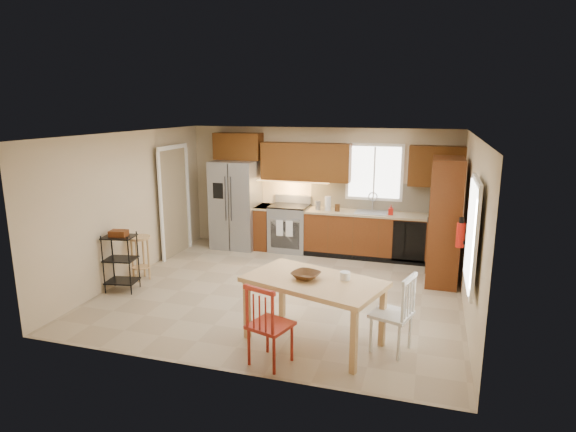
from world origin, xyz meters
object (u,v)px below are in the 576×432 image
(table_bowl, at_px, (306,279))
(table_jar, at_px, (345,278))
(range_stove, at_px, (289,229))
(chair_white, at_px, (391,313))
(utility_cart, at_px, (121,262))
(soap_bottle, at_px, (391,210))
(fire_extinguisher, at_px, (460,235))
(dining_table, at_px, (314,311))
(chair_red, at_px, (270,323))
(refrigerator, at_px, (236,204))
(bar_stool, at_px, (140,258))
(pantry, at_px, (444,221))

(table_bowl, bearing_deg, table_jar, 12.53)
(range_stove, relative_size, chair_white, 0.94)
(range_stove, height_order, utility_cart, utility_cart)
(table_bowl, bearing_deg, soap_bottle, 78.84)
(fire_extinguisher, xyz_separation_m, table_jar, (-1.39, -1.57, -0.24))
(dining_table, height_order, chair_red, chair_red)
(soap_bottle, height_order, utility_cart, soap_bottle)
(refrigerator, bearing_deg, bar_stool, -109.07)
(soap_bottle, bearing_deg, refrigerator, 179.55)
(table_jar, bearing_deg, pantry, 65.46)
(chair_red, relative_size, bar_stool, 1.29)
(chair_red, bearing_deg, soap_bottle, 94.94)
(pantry, bearing_deg, bar_stool, -164.26)
(fire_extinguisher, relative_size, chair_red, 0.37)
(soap_bottle, bearing_deg, table_bowl, -101.16)
(refrigerator, relative_size, dining_table, 1.09)
(chair_red, distance_m, table_bowl, 0.77)
(refrigerator, height_order, soap_bottle, refrigerator)
(fire_extinguisher, distance_m, table_jar, 2.11)
(dining_table, distance_m, chair_white, 0.95)
(chair_white, bearing_deg, table_bowl, 110.32)
(soap_bottle, bearing_deg, dining_table, -99.56)
(fire_extinguisher, relative_size, table_bowl, 1.06)
(refrigerator, xyz_separation_m, range_stove, (1.15, 0.06, -0.45))
(pantry, relative_size, table_jar, 13.75)
(soap_bottle, height_order, table_bowl, soap_bottle)
(table_jar, bearing_deg, table_bowl, -167.47)
(refrigerator, relative_size, range_stove, 1.98)
(table_bowl, bearing_deg, chair_white, 2.71)
(bar_stool, bearing_deg, table_bowl, -0.78)
(bar_stool, bearing_deg, chair_red, -11.86)
(bar_stool, bearing_deg, refrigerator, 92.33)
(utility_cart, bearing_deg, dining_table, -23.31)
(dining_table, xyz_separation_m, chair_white, (0.95, 0.05, 0.08))
(chair_red, bearing_deg, bar_stool, 164.35)
(table_bowl, bearing_deg, dining_table, 0.00)
(chair_red, relative_size, table_bowl, 2.90)
(pantry, bearing_deg, fire_extinguisher, -79.22)
(range_stove, distance_m, table_jar, 4.04)
(chair_red, bearing_deg, table_bowl, 86.91)
(chair_red, relative_size, utility_cart, 1.03)
(refrigerator, bearing_deg, table_jar, -50.34)
(chair_white, relative_size, table_jar, 6.43)
(soap_bottle, distance_m, dining_table, 3.72)
(dining_table, xyz_separation_m, bar_stool, (-3.37, 1.33, -0.03))
(table_jar, bearing_deg, chair_white, -5.32)
(chair_red, xyz_separation_m, table_jar, (0.72, 0.75, 0.37))
(chair_white, bearing_deg, chair_red, 135.91)
(range_stove, relative_size, pantry, 0.44)
(chair_red, height_order, bar_stool, chair_red)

